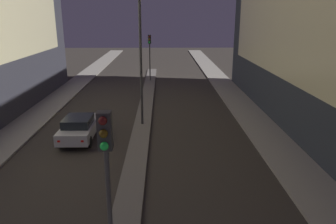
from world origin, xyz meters
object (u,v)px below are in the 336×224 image
Objects in this scene: car_left_lane at (80,127)px; traffic_light_near at (107,164)px; traffic_light_mid at (150,47)px; street_lamp at (140,27)px.

traffic_light_near is at bearing -72.27° from car_left_lane.
traffic_light_mid is 1.15× the size of car_left_lane.
traffic_light_near is 0.56× the size of street_lamp.
car_left_lane is at bearing -101.76° from traffic_light_mid.
street_lamp reaches higher than traffic_light_near.
traffic_light_near and traffic_light_mid have the same top height.
traffic_light_near is 1.15× the size of car_left_lane.
traffic_light_mid is at bearing 78.24° from car_left_lane.
traffic_light_near is 13.24m from street_lamp.
traffic_light_mid is 0.56× the size of street_lamp.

